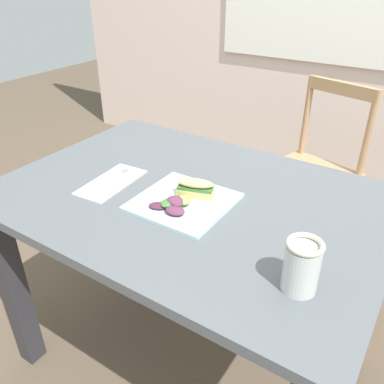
% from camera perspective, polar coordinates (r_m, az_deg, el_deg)
% --- Properties ---
extents(dining_table, '(1.18, 0.83, 0.74)m').
position_cam_1_polar(dining_table, '(1.30, -0.39, -5.33)').
color(dining_table, '#51565B').
rests_on(dining_table, ground).
extents(chair_wooden_far, '(0.49, 0.49, 0.87)m').
position_cam_1_polar(chair_wooden_far, '(2.10, 16.92, 2.89)').
color(chair_wooden_far, tan).
rests_on(chair_wooden_far, ground).
extents(plate_lunch, '(0.27, 0.27, 0.01)m').
position_cam_1_polar(plate_lunch, '(1.17, -1.07, -1.45)').
color(plate_lunch, silver).
rests_on(plate_lunch, dining_table).
extents(sandwich_half_front, '(0.12, 0.08, 0.06)m').
position_cam_1_polar(sandwich_half_front, '(1.18, 0.47, 0.65)').
color(sandwich_half_front, '#DBB270').
rests_on(sandwich_half_front, plate_lunch).
extents(salad_mixed_greens, '(0.12, 0.12, 0.03)m').
position_cam_1_polar(salad_mixed_greens, '(1.14, -2.59, -1.54)').
color(salad_mixed_greens, '#518438').
rests_on(salad_mixed_greens, plate_lunch).
extents(napkin_folded, '(0.13, 0.25, 0.00)m').
position_cam_1_polar(napkin_folded, '(1.31, -11.44, 1.39)').
color(napkin_folded, silver).
rests_on(napkin_folded, dining_table).
extents(fork_on_napkin, '(0.04, 0.19, 0.00)m').
position_cam_1_polar(fork_on_napkin, '(1.32, -11.02, 1.85)').
color(fork_on_napkin, silver).
rests_on(fork_on_napkin, napkin_folded).
extents(mason_jar_iced_tea, '(0.08, 0.08, 0.12)m').
position_cam_1_polar(mason_jar_iced_tea, '(0.89, 15.34, -10.45)').
color(mason_jar_iced_tea, '#C67528').
rests_on(mason_jar_iced_tea, dining_table).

